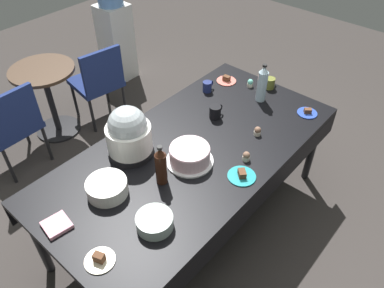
% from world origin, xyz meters
% --- Properties ---
extents(ground, '(9.00, 9.00, 0.00)m').
position_xyz_m(ground, '(0.00, 0.00, 0.00)').
color(ground, '#383330').
extents(potluck_table, '(2.20, 1.10, 0.75)m').
position_xyz_m(potluck_table, '(0.00, 0.00, 0.69)').
color(potluck_table, black).
rests_on(potluck_table, ground).
extents(frosted_layer_cake, '(0.32, 0.32, 0.12)m').
position_xyz_m(frosted_layer_cake, '(-0.10, -0.07, 0.81)').
color(frosted_layer_cake, silver).
rests_on(frosted_layer_cake, potluck_table).
extents(slow_cooker, '(0.31, 0.31, 0.37)m').
position_xyz_m(slow_cooker, '(-0.30, 0.29, 0.92)').
color(slow_cooker, black).
rests_on(slow_cooker, potluck_table).
extents(glass_salad_bowl, '(0.21, 0.21, 0.08)m').
position_xyz_m(glass_salad_bowl, '(-0.62, -0.26, 0.79)').
color(glass_salad_bowl, '#B2C6BC').
rests_on(glass_salad_bowl, potluck_table).
extents(ceramic_snack_bowl, '(0.25, 0.25, 0.09)m').
position_xyz_m(ceramic_snack_bowl, '(-0.63, 0.13, 0.80)').
color(ceramic_snack_bowl, silver).
rests_on(ceramic_snack_bowl, potluck_table).
extents(dessert_plate_cobalt, '(0.15, 0.15, 0.04)m').
position_xyz_m(dessert_plate_cobalt, '(0.89, -0.40, 0.76)').
color(dessert_plate_cobalt, '#2D4CB2').
rests_on(dessert_plate_cobalt, potluck_table).
extents(dessert_plate_teal, '(0.18, 0.18, 0.05)m').
position_xyz_m(dessert_plate_teal, '(0.01, -0.41, 0.76)').
color(dessert_plate_teal, teal).
rests_on(dessert_plate_teal, potluck_table).
extents(dessert_plate_cream, '(0.16, 0.16, 0.06)m').
position_xyz_m(dessert_plate_cream, '(-0.96, -0.20, 0.76)').
color(dessert_plate_cream, beige).
rests_on(dessert_plate_cream, potluck_table).
extents(dessert_plate_coral, '(0.17, 0.17, 0.05)m').
position_xyz_m(dessert_plate_coral, '(0.86, 0.35, 0.76)').
color(dessert_plate_coral, '#E07266').
rests_on(dessert_plate_coral, potluck_table).
extents(cupcake_berry, '(0.05, 0.05, 0.07)m').
position_xyz_m(cupcake_berry, '(0.43, -0.25, 0.78)').
color(cupcake_berry, beige).
rests_on(cupcake_berry, potluck_table).
extents(cupcake_rose, '(0.05, 0.05, 0.07)m').
position_xyz_m(cupcake_rose, '(0.92, 0.15, 0.78)').
color(cupcake_rose, beige).
rests_on(cupcake_rose, potluck_table).
extents(cupcake_vanilla, '(0.05, 0.05, 0.07)m').
position_xyz_m(cupcake_vanilla, '(0.16, -0.34, 0.78)').
color(cupcake_vanilla, beige).
rests_on(cupcake_vanilla, potluck_table).
extents(soda_bottle_water, '(0.08, 0.08, 0.32)m').
position_xyz_m(soda_bottle_water, '(0.81, -0.02, 0.90)').
color(soda_bottle_water, silver).
rests_on(soda_bottle_water, potluck_table).
extents(soda_bottle_cola, '(0.07, 0.07, 0.29)m').
position_xyz_m(soda_bottle_cola, '(-0.35, -0.05, 0.88)').
color(soda_bottle_cola, '#33190F').
rests_on(soda_bottle_cola, potluck_table).
extents(coffee_mug_olive, '(0.12, 0.08, 0.09)m').
position_xyz_m(coffee_mug_olive, '(1.01, 0.02, 0.80)').
color(coffee_mug_olive, olive).
rests_on(coffee_mug_olive, potluck_table).
extents(coffee_mug_navy, '(0.11, 0.07, 0.09)m').
position_xyz_m(coffee_mug_navy, '(0.63, 0.38, 0.79)').
color(coffee_mug_navy, navy).
rests_on(coffee_mug_navy, potluck_table).
extents(coffee_mug_black, '(0.13, 0.09, 0.10)m').
position_xyz_m(coffee_mug_black, '(0.39, 0.11, 0.80)').
color(coffee_mug_black, black).
rests_on(coffee_mug_black, potluck_table).
extents(paper_napkin_stack, '(0.16, 0.16, 0.02)m').
position_xyz_m(paper_napkin_stack, '(-0.98, 0.15, 0.76)').
color(paper_napkin_stack, pink).
rests_on(paper_napkin_stack, potluck_table).
extents(maroon_chair_left, '(0.45, 0.45, 0.85)m').
position_xyz_m(maroon_chair_left, '(-0.55, 1.57, 0.49)').
color(maroon_chair_left, navy).
rests_on(maroon_chair_left, ground).
extents(maroon_chair_right, '(0.50, 0.50, 0.85)m').
position_xyz_m(maroon_chair_right, '(0.39, 1.57, 0.49)').
color(maroon_chair_right, navy).
rests_on(maroon_chair_right, ground).
extents(round_cafe_table, '(0.60, 0.60, 0.72)m').
position_xyz_m(round_cafe_table, '(-0.05, 1.79, 0.50)').
color(round_cafe_table, '#473323').
rests_on(round_cafe_table, ground).
extents(water_cooler, '(0.32, 0.32, 1.24)m').
position_xyz_m(water_cooler, '(1.08, 2.12, 0.59)').
color(water_cooler, silver).
rests_on(water_cooler, ground).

